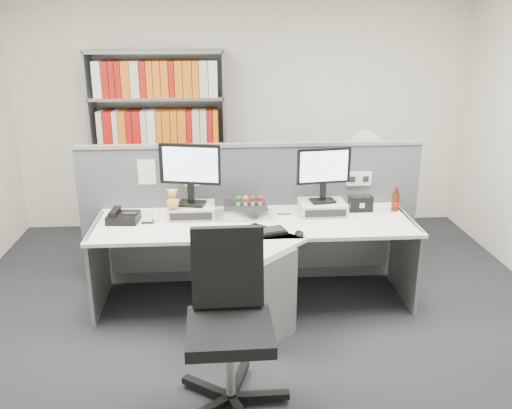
{
  "coord_description": "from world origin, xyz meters",
  "views": [
    {
      "loc": [
        -0.28,
        -3.28,
        2.24
      ],
      "look_at": [
        0.0,
        0.65,
        0.92
      ],
      "focal_mm": 37.79,
      "sensor_mm": 36.0,
      "label": 1
    }
  ],
  "objects": [
    {
      "name": "speaker",
      "position": [
        0.92,
        1.02,
        0.79
      ],
      "size": [
        0.2,
        0.11,
        0.13
      ],
      "primitive_type": "cube",
      "color": "black",
      "rests_on": "desk"
    },
    {
      "name": "ground",
      "position": [
        0.0,
        0.0,
        0.0
      ],
      "size": [
        5.5,
        5.5,
        0.0
      ],
      "primitive_type": "plane",
      "color": "#292A30",
      "rests_on": "ground"
    },
    {
      "name": "desk",
      "position": [
        0.0,
        0.6,
        0.46
      ],
      "size": [
        2.6,
        1.2,
        0.72
      ],
      "color": "white",
      "rests_on": "ground"
    },
    {
      "name": "figurines",
      "position": [
        -0.04,
        0.95,
        0.87
      ],
      "size": [
        0.23,
        0.05,
        0.09
      ],
      "color": "beige",
      "rests_on": "desktop_pc"
    },
    {
      "name": "plush_toy",
      "position": [
        -0.66,
        0.88,
        0.89
      ],
      "size": [
        0.1,
        0.1,
        0.17
      ],
      "color": "#D89348",
      "rests_on": "monitor_riser_left"
    },
    {
      "name": "monitor_left",
      "position": [
        -0.51,
        0.98,
        1.13
      ],
      "size": [
        0.5,
        0.21,
        0.51
      ],
      "color": "black",
      "rests_on": "monitor_riser_left"
    },
    {
      "name": "desk_calendar",
      "position": [
        -0.86,
        0.85,
        0.77
      ],
      "size": [
        0.09,
        0.07,
        0.11
      ],
      "color": "black",
      "rests_on": "desk"
    },
    {
      "name": "cola_bottle",
      "position": [
        1.22,
        0.99,
        0.8
      ],
      "size": [
        0.07,
        0.07,
        0.22
      ],
      "color": "#3F190A",
      "rests_on": "desk"
    },
    {
      "name": "partition",
      "position": [
        0.0,
        1.25,
        0.65
      ],
      "size": [
        3.0,
        0.08,
        1.27
      ],
      "color": "#555860",
      "rests_on": "ground"
    },
    {
      "name": "desk_phone",
      "position": [
        -1.07,
        0.89,
        0.76
      ],
      "size": [
        0.26,
        0.24,
        0.1
      ],
      "color": "black",
      "rests_on": "desk"
    },
    {
      "name": "keyboard",
      "position": [
        0.01,
        0.53,
        0.73
      ],
      "size": [
        0.45,
        0.27,
        0.03
      ],
      "color": "black",
      "rests_on": "desk"
    },
    {
      "name": "shelving_unit",
      "position": [
        -0.9,
        2.44,
        0.98
      ],
      "size": [
        1.41,
        0.4,
        2.0
      ],
      "color": "gray",
      "rests_on": "ground"
    },
    {
      "name": "monitor_right",
      "position": [
        0.59,
        0.98,
        1.1
      ],
      "size": [
        0.45,
        0.17,
        0.46
      ],
      "color": "black",
      "rests_on": "monitor_riser_right"
    },
    {
      "name": "room_shell",
      "position": [
        0.0,
        0.0,
        1.79
      ],
      "size": [
        5.04,
        5.54,
        2.72
      ],
      "color": "silver",
      "rests_on": "ground"
    },
    {
      "name": "mouse",
      "position": [
        0.32,
        0.47,
        0.74
      ],
      "size": [
        0.07,
        0.11,
        0.04
      ],
      "primitive_type": "ellipsoid",
      "color": "black",
      "rests_on": "desk"
    },
    {
      "name": "monitor_riser_right",
      "position": [
        0.59,
        0.98,
        0.77
      ],
      "size": [
        0.38,
        0.31,
        0.1
      ],
      "color": "beige",
      "rests_on": "desk"
    },
    {
      "name": "filing_cabinet",
      "position": [
        1.2,
        1.99,
        0.35
      ],
      "size": [
        0.45,
        0.61,
        0.7
      ],
      "color": "gray",
      "rests_on": "ground"
    },
    {
      "name": "office_chair",
      "position": [
        -0.24,
        -0.42,
        0.57
      ],
      "size": [
        0.68,
        0.71,
        1.07
      ],
      "color": "silver",
      "rests_on": "ground"
    },
    {
      "name": "desk_fan",
      "position": [
        1.2,
        1.99,
        1.04
      ],
      "size": [
        0.32,
        0.19,
        0.54
      ],
      "color": "white",
      "rests_on": "filing_cabinet"
    },
    {
      "name": "monitor_riser_left",
      "position": [
        -0.51,
        0.98,
        0.77
      ],
      "size": [
        0.38,
        0.31,
        0.1
      ],
      "color": "beige",
      "rests_on": "desk"
    },
    {
      "name": "desktop_pc",
      "position": [
        -0.07,
        0.97,
        0.77
      ],
      "size": [
        0.36,
        0.32,
        0.09
      ],
      "color": "black",
      "rests_on": "desk"
    }
  ]
}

